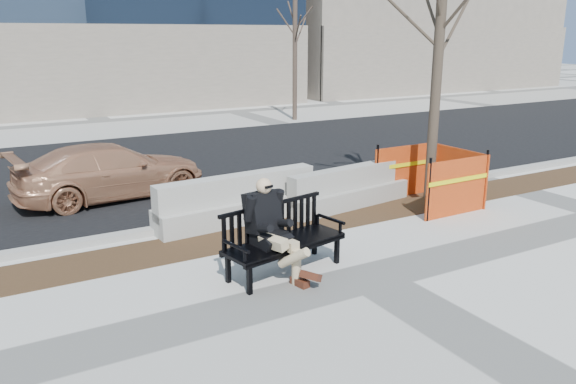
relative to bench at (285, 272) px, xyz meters
name	(u,v)px	position (x,y,z in m)	size (l,w,h in m)	color
ground	(369,277)	(1.03, -0.80, 0.00)	(120.00, 120.00, 0.00)	beige
mulch_strip	(286,228)	(1.03, 1.80, 0.00)	(40.00, 1.20, 0.02)	#47301C
asphalt_street	(178,165)	(1.03, 8.00, 0.00)	(60.00, 10.40, 0.01)	black
curb	(263,212)	(1.03, 2.75, 0.06)	(60.00, 0.25, 0.12)	#9E9B93
bench	(285,272)	(0.00, 0.00, 0.00)	(2.03, 0.73, 1.08)	black
seated_man	(269,276)	(-0.27, 0.00, 0.00)	(0.66, 1.10, 1.53)	black
tree_fence	(428,205)	(4.48, 1.62, 0.00)	(2.57, 2.57, 6.41)	#E65219
sedan	(113,197)	(-1.33, 5.61, 0.00)	(1.72, 4.24, 1.23)	#B07654
jersey_barrier_left	(238,222)	(0.41, 2.61, 0.00)	(3.37, 0.67, 0.97)	#AAA79F
jersey_barrier_right	(348,206)	(2.91, 2.39, 0.00)	(3.07, 0.61, 0.88)	#9C9A92
far_tree_right	(295,120)	(8.37, 14.05, 0.00)	(2.19, 2.19, 5.92)	#4E3D32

